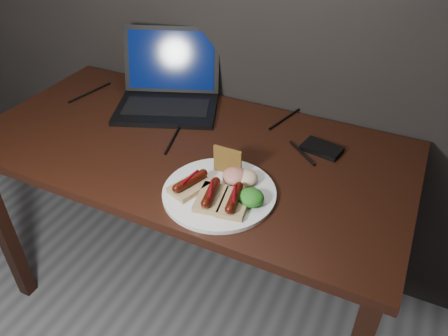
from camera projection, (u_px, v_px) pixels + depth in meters
desk at (190, 167)px, 1.45m from camera, size 1.40×0.70×0.75m
laptop at (168, 90)px, 1.59m from camera, size 0.45×0.43×0.25m
hard_drive at (322, 148)px, 1.37m from camera, size 0.13×0.10×0.02m
desk_cables at (204, 121)px, 1.51m from camera, size 0.94×0.49×0.01m
plate at (219, 193)px, 1.20m from camera, size 0.35×0.35×0.01m
bread_sausage_left at (190, 184)px, 1.19m from camera, size 0.11×0.13×0.04m
bread_sausage_center at (211, 196)px, 1.15m from camera, size 0.09×0.13×0.04m
bread_sausage_right at (234, 201)px, 1.13m from camera, size 0.09×0.13×0.04m
crispbread at (227, 161)px, 1.23m from camera, size 0.09×0.01×0.08m
salad_greens at (251, 197)px, 1.14m from camera, size 0.07×0.07×0.04m
salsa_mound at (235, 176)px, 1.21m from camera, size 0.07×0.07×0.04m
coleslaw_mound at (246, 178)px, 1.21m from camera, size 0.06×0.06×0.04m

